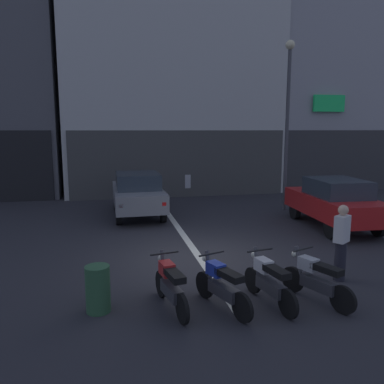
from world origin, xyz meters
name	(u,v)px	position (x,y,z in m)	size (l,w,h in m)	color
ground_plane	(201,259)	(0.00, 0.00, 0.00)	(120.00, 120.00, 0.00)	#2B2B30
lane_centre_line	(166,211)	(0.00, 6.00, 0.00)	(0.20, 18.00, 0.01)	silver
building_mid_block	(167,75)	(1.18, 13.04, 6.25)	(10.85, 7.96, 12.53)	silver
building_far_right	(333,9)	(11.18, 13.04, 10.36)	(10.71, 7.74, 20.75)	#9E9EA3
car_grey_crossing_near	(138,193)	(-1.17, 5.35, 0.89)	(1.81, 4.12, 1.64)	black
car_red_parked_kerbside	(335,201)	(5.10, 2.20, 0.89)	(1.99, 4.19, 1.64)	black
car_silver_down_street	(170,174)	(0.97, 11.15, 0.89)	(2.15, 4.25, 1.64)	black
street_lamp	(288,109)	(4.72, 5.16, 4.03)	(0.36, 0.36, 6.61)	#47474C
motorcycle_red_row_leftmost	(170,285)	(-1.16, -2.51, 0.46)	(0.55, 1.65, 0.98)	black
motorcycle_blue_row_left_mid	(222,285)	(-0.25, -2.70, 0.46)	(0.70, 1.59, 0.98)	black
motorcycle_white_row_centre	(269,281)	(0.66, -2.71, 0.46)	(0.55, 1.65, 0.98)	black
motorcycle_silver_row_right_mid	(316,279)	(1.57, -2.80, 0.46)	(0.74, 1.57, 0.98)	black
person_by_motorcycles	(341,242)	(2.63, -1.95, 0.86)	(0.42, 0.38, 1.67)	#23232D
trash_bin	(98,289)	(-2.45, -2.34, 0.42)	(0.44, 0.44, 0.85)	#2D5938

